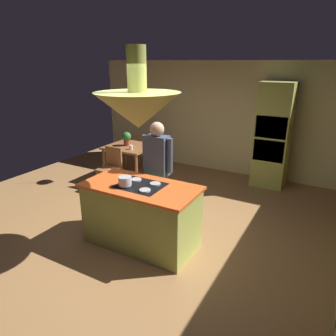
# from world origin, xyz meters

# --- Properties ---
(ground) EXTENTS (8.16, 8.16, 0.00)m
(ground) POSITION_xyz_m (0.00, 0.00, 0.00)
(ground) COLOR #9E7042
(wall_back) EXTENTS (6.80, 0.10, 2.55)m
(wall_back) POSITION_xyz_m (0.00, 3.45, 1.27)
(wall_back) COLOR beige
(wall_back) RESTS_ON ground
(kitchen_island) EXTENTS (1.62, 0.83, 0.93)m
(kitchen_island) POSITION_xyz_m (0.00, -0.20, 0.46)
(kitchen_island) COLOR #A0A84C
(kitchen_island) RESTS_ON ground
(oven_tower) EXTENTS (0.66, 0.62, 2.15)m
(oven_tower) POSITION_xyz_m (1.10, 3.04, 1.08)
(oven_tower) COLOR #A0A84C
(oven_tower) RESTS_ON ground
(dining_table) EXTENTS (0.98, 0.92, 0.76)m
(dining_table) POSITION_xyz_m (-1.70, 1.90, 0.66)
(dining_table) COLOR brown
(dining_table) RESTS_ON ground
(person_at_island) EXTENTS (0.53, 0.22, 1.67)m
(person_at_island) POSITION_xyz_m (-0.14, 0.48, 0.96)
(person_at_island) COLOR tan
(person_at_island) RESTS_ON ground
(range_hood) EXTENTS (1.10, 1.10, 1.00)m
(range_hood) POSITION_xyz_m (0.00, -0.20, 1.96)
(range_hood) COLOR #A0A84C
(pendant_light_over_table) EXTENTS (0.32, 0.32, 0.82)m
(pendant_light_over_table) POSITION_xyz_m (-1.70, 1.90, 1.86)
(pendant_light_over_table) COLOR #E0B266
(chair_facing_island) EXTENTS (0.40, 0.40, 0.87)m
(chair_facing_island) POSITION_xyz_m (-1.70, 1.22, 0.50)
(chair_facing_island) COLOR brown
(chair_facing_island) RESTS_ON ground
(chair_by_back_wall) EXTENTS (0.40, 0.40, 0.87)m
(chair_by_back_wall) POSITION_xyz_m (-1.70, 2.58, 0.50)
(chair_by_back_wall) COLOR brown
(chair_by_back_wall) RESTS_ON ground
(potted_plant_on_table) EXTENTS (0.20, 0.20, 0.30)m
(potted_plant_on_table) POSITION_xyz_m (-1.78, 1.90, 0.93)
(potted_plant_on_table) COLOR #99382D
(potted_plant_on_table) RESTS_ON dining_table
(cup_on_table) EXTENTS (0.07, 0.07, 0.09)m
(cup_on_table) POSITION_xyz_m (-1.51, 1.67, 0.81)
(cup_on_table) COLOR white
(cup_on_table) RESTS_ON dining_table
(cooking_pot_on_cooktop) EXTENTS (0.18, 0.18, 0.12)m
(cooking_pot_on_cooktop) POSITION_xyz_m (-0.16, -0.33, 0.99)
(cooking_pot_on_cooktop) COLOR #B2B2B7
(cooking_pot_on_cooktop) RESTS_ON kitchen_island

